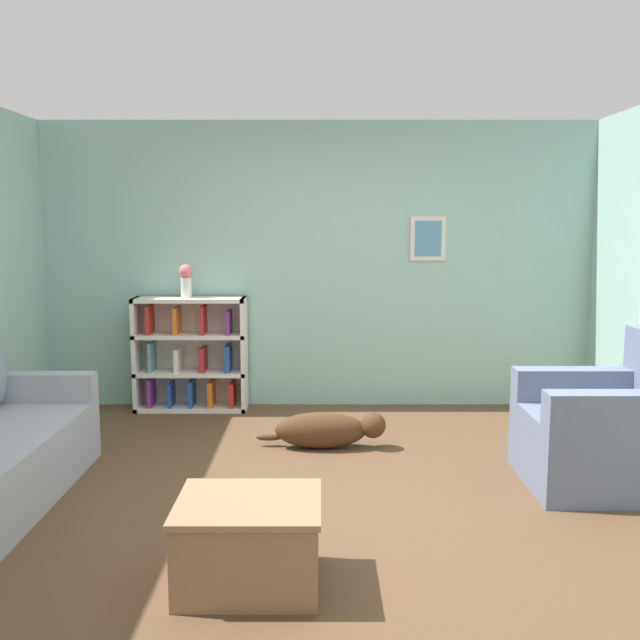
{
  "coord_description": "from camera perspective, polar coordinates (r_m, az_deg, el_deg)",
  "views": [
    {
      "loc": [
        0.02,
        -4.31,
        1.7
      ],
      "look_at": [
        0.0,
        0.4,
        1.05
      ],
      "focal_mm": 40.0,
      "sensor_mm": 36.0,
      "label": 1
    }
  ],
  "objects": [
    {
      "name": "vase",
      "position": [
        6.47,
        -10.44,
        3.25
      ],
      "size": [
        0.12,
        0.12,
        0.3
      ],
      "color": "silver",
      "rests_on": "bookshelf"
    },
    {
      "name": "recliner_chair",
      "position": [
        5.03,
        22.42,
        -8.24
      ],
      "size": [
        0.96,
        0.87,
        0.99
      ],
      "color": "slate",
      "rests_on": "ground_plane"
    },
    {
      "name": "coffee_table",
      "position": [
        3.52,
        -5.48,
        -17.06
      ],
      "size": [
        0.68,
        0.57,
        0.41
      ],
      "color": "#846647",
      "rests_on": "ground_plane"
    },
    {
      "name": "ground_plane",
      "position": [
        4.64,
        -0.02,
        -13.65
      ],
      "size": [
        14.0,
        14.0,
        0.0
      ],
      "primitive_type": "plane",
      "color": "brown"
    },
    {
      "name": "wall_back",
      "position": [
        6.58,
        0.08,
        4.38
      ],
      "size": [
        5.6,
        0.13,
        2.6
      ],
      "color": "#93BCB2",
      "rests_on": "ground_plane"
    },
    {
      "name": "dog",
      "position": [
        5.45,
        0.81,
        -8.76
      ],
      "size": [
        0.99,
        0.25,
        0.28
      ],
      "color": "#472D19",
      "rests_on": "ground_plane"
    },
    {
      "name": "bookshelf",
      "position": [
        6.58,
        -10.01,
        -2.8
      ],
      "size": [
        1.01,
        0.31,
        1.03
      ],
      "color": "silver",
      "rests_on": "ground_plane"
    }
  ]
}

